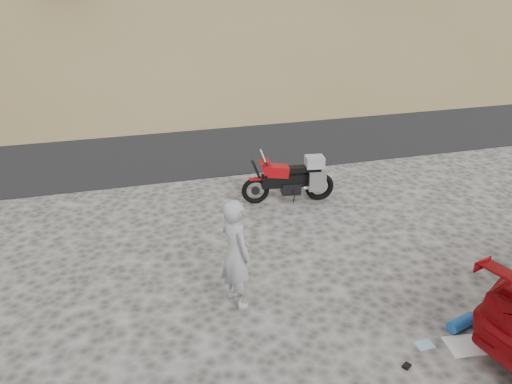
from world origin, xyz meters
TOP-DOWN VIEW (x-y plane):
  - ground at (0.00, 0.00)m, footprint 140.00×140.00m
  - road at (0.00, 9.00)m, footprint 120.00×7.00m
  - motorcycle at (1.20, 3.63)m, footprint 2.20×0.79m
  - man at (-0.96, 0.22)m, footprint 0.66×0.80m
  - gear_white_cloth at (2.02, -1.70)m, footprint 0.55×0.50m
  - gear_blue_mat at (2.23, -1.34)m, footprint 0.52×0.32m
  - gear_glove_b at (0.98, -1.85)m, footprint 0.15×0.14m
  - gear_blue_cloth at (1.47, -1.53)m, footprint 0.27×0.20m

SIDE VIEW (x-z plane):
  - ground at x=0.00m, z-range 0.00..0.00m
  - road at x=0.00m, z-range -0.03..0.03m
  - man at x=-0.96m, z-range -0.94..0.94m
  - gear_blue_cloth at x=1.47m, z-range 0.00..0.01m
  - gear_white_cloth at x=2.02m, z-range 0.00..0.02m
  - gear_glove_b at x=0.98m, z-range 0.00..0.04m
  - gear_blue_mat at x=2.23m, z-range 0.00..0.20m
  - motorcycle at x=1.20m, z-range -0.10..1.21m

